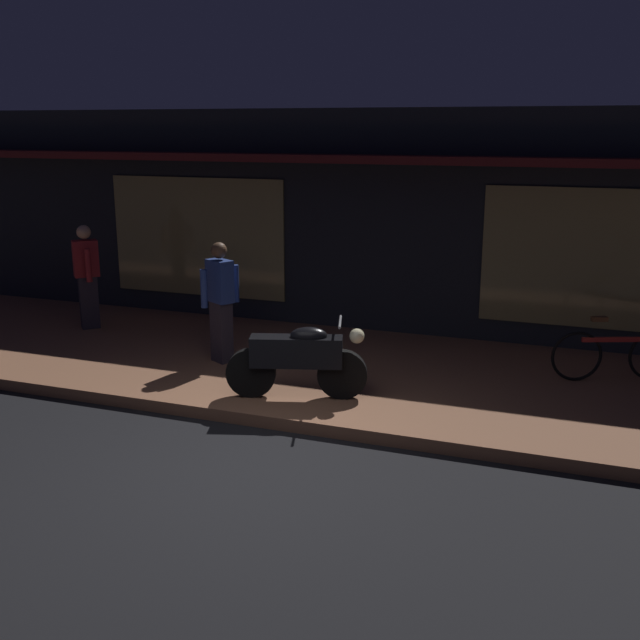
# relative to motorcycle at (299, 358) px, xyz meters

# --- Properties ---
(ground_plane) EXTENTS (60.00, 60.00, 0.00)m
(ground_plane) POSITION_rel_motorcycle_xyz_m (0.04, -1.71, -0.65)
(ground_plane) COLOR black
(sidewalk_slab) EXTENTS (18.00, 4.00, 0.15)m
(sidewalk_slab) POSITION_rel_motorcycle_xyz_m (0.04, 1.29, -0.57)
(sidewalk_slab) COLOR brown
(sidewalk_slab) RESTS_ON ground_plane
(storefront_building) EXTENTS (18.00, 3.30, 3.60)m
(storefront_building) POSITION_rel_motorcycle_xyz_m (0.04, 4.68, 1.16)
(storefront_building) COLOR black
(storefront_building) RESTS_ON ground_plane
(motorcycle) EXTENTS (1.66, 0.73, 0.97)m
(motorcycle) POSITION_rel_motorcycle_xyz_m (0.00, 0.00, 0.00)
(motorcycle) COLOR black
(motorcycle) RESTS_ON sidewalk_slab
(bicycle_parked) EXTENTS (1.56, 0.68, 0.91)m
(bicycle_parked) POSITION_rel_motorcycle_xyz_m (3.57, 1.97, -0.14)
(bicycle_parked) COLOR black
(bicycle_parked) RESTS_ON sidewalk_slab
(person_photographer) EXTENTS (0.49, 0.50, 1.67)m
(person_photographer) POSITION_rel_motorcycle_xyz_m (-4.38, 1.85, 0.38)
(person_photographer) COLOR #28232D
(person_photographer) RESTS_ON sidewalk_slab
(person_bystander) EXTENTS (0.44, 0.58, 1.67)m
(person_bystander) POSITION_rel_motorcycle_xyz_m (-1.54, 0.98, 0.38)
(person_bystander) COLOR #28232D
(person_bystander) RESTS_ON sidewalk_slab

